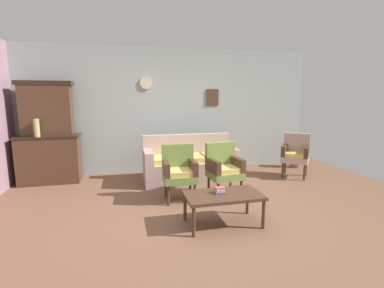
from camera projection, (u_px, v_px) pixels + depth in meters
ground_plane at (207, 215)px, 4.07m from camera, size 7.68×7.68×0.00m
wall_back_with_decor at (174, 111)px, 6.36m from camera, size 6.40×0.09×2.70m
side_cabinet at (50, 159)px, 5.55m from camera, size 1.16×0.55×0.93m
cabinet_upper_hutch at (47, 108)px, 5.46m from camera, size 0.99×0.38×1.03m
vase_on_cabinet at (37, 128)px, 5.23m from camera, size 0.10×0.10×0.34m
floral_couch at (189, 164)px, 5.70m from camera, size 1.82×0.81×0.90m
armchair_row_middle at (179, 170)px, 4.61m from camera, size 0.54×0.51×0.90m
armchair_near_cabinet at (224, 167)px, 4.78m from camera, size 0.57×0.54×0.90m
wingback_chair_by_fireplace at (296, 153)px, 5.95m from camera, size 0.71×0.71×0.90m
coffee_table at (223, 197)px, 3.72m from camera, size 1.00×0.56×0.42m
book_stack_on_table at (220, 191)px, 3.73m from camera, size 0.15×0.12×0.08m
floor_vase_by_wall at (296, 155)px, 6.75m from camera, size 0.24×0.24×0.58m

